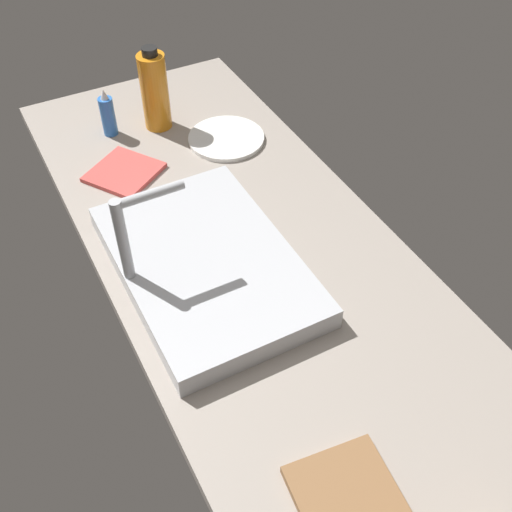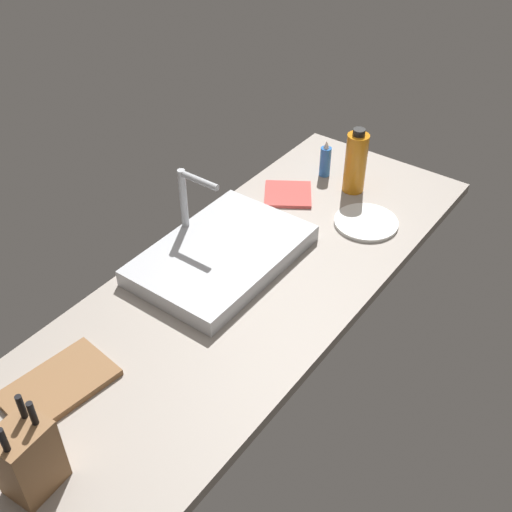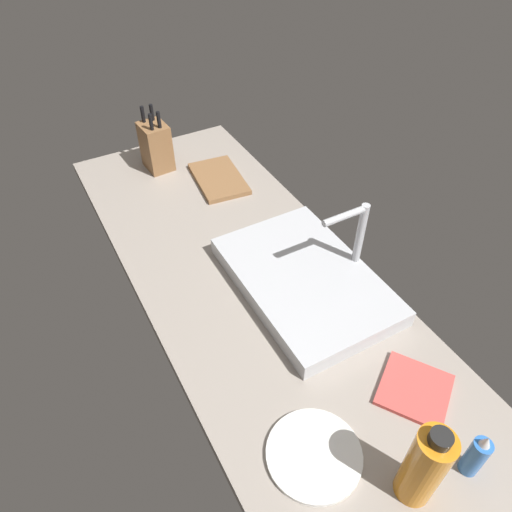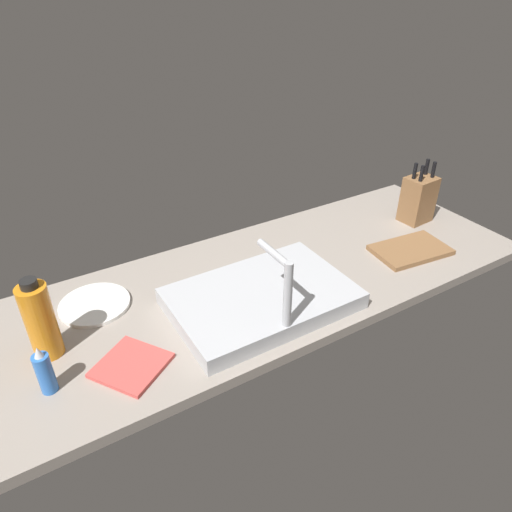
% 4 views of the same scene
% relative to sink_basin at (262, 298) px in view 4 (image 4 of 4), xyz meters
% --- Properties ---
extents(countertop_slab, '(1.89, 0.66, 0.04)m').
position_rel_sink_basin_xyz_m(countertop_slab, '(-0.07, -0.12, -0.04)').
color(countertop_slab, gray).
rests_on(countertop_slab, ground).
extents(sink_basin, '(0.54, 0.36, 0.05)m').
position_rel_sink_basin_xyz_m(sink_basin, '(0.00, 0.00, 0.00)').
color(sink_basin, '#B7BABF').
rests_on(sink_basin, countertop_slab).
extents(faucet, '(0.06, 0.15, 0.26)m').
position_rel_sink_basin_xyz_m(faucet, '(0.02, 0.15, 0.13)').
color(faucet, '#B7BABF').
rests_on(faucet, countertop_slab).
extents(knife_block, '(0.12, 0.10, 0.25)m').
position_rel_sink_basin_xyz_m(knife_block, '(-0.82, -0.15, 0.07)').
color(knife_block, brown).
rests_on(knife_block, countertop_slab).
extents(cutting_board, '(0.28, 0.20, 0.02)m').
position_rel_sink_basin_xyz_m(cutting_board, '(-0.62, 0.02, -0.02)').
color(cutting_board, brown).
rests_on(cutting_board, countertop_slab).
extents(soap_bottle, '(0.04, 0.04, 0.14)m').
position_rel_sink_basin_xyz_m(soap_bottle, '(0.62, 0.01, 0.03)').
color(soap_bottle, blue).
rests_on(soap_bottle, countertop_slab).
extents(water_bottle, '(0.08, 0.08, 0.24)m').
position_rel_sink_basin_xyz_m(water_bottle, '(0.59, -0.12, 0.09)').
color(water_bottle, orange).
rests_on(water_bottle, countertop_slab).
extents(dinner_plate, '(0.21, 0.21, 0.01)m').
position_rel_sink_basin_xyz_m(dinner_plate, '(0.44, -0.26, -0.02)').
color(dinner_plate, white).
rests_on(dinner_plate, countertop_slab).
extents(dish_towel, '(0.22, 0.23, 0.01)m').
position_rel_sink_basin_xyz_m(dish_towel, '(0.42, 0.04, -0.02)').
color(dish_towel, '#CC4C47').
rests_on(dish_towel, countertop_slab).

